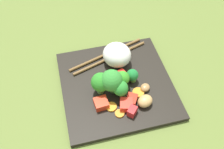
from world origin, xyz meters
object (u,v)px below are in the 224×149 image
(rice_mound, at_px, (117,55))
(carrot_slice_1, at_px, (120,113))
(broccoli_floret_1, at_px, (112,81))
(square_plate, at_px, (117,85))
(chopstick_pair, at_px, (108,56))

(rice_mound, height_order, carrot_slice_1, rice_mound)
(broccoli_floret_1, height_order, carrot_slice_1, broccoli_floret_1)
(broccoli_floret_1, xyz_separation_m, carrot_slice_1, (-0.06, -0.01, -0.04))
(rice_mound, distance_m, carrot_slice_1, 0.16)
(square_plate, bearing_deg, chopstick_pair, 3.77)
(square_plate, xyz_separation_m, chopstick_pair, (0.09, 0.01, 0.01))
(broccoli_floret_1, bearing_deg, chopstick_pair, -5.65)
(square_plate, bearing_deg, carrot_slice_1, 172.74)
(square_plate, relative_size, chopstick_pair, 1.26)
(rice_mound, xyz_separation_m, chopstick_pair, (0.02, 0.02, -0.03))
(rice_mound, bearing_deg, chopstick_pair, 41.18)
(square_plate, xyz_separation_m, carrot_slice_1, (-0.09, 0.01, 0.01))
(square_plate, height_order, broccoli_floret_1, broccoli_floret_1)
(rice_mound, distance_m, chopstick_pair, 0.04)
(broccoli_floret_1, distance_m, carrot_slice_1, 0.08)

